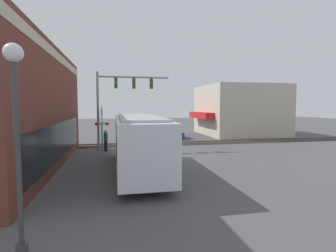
# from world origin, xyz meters

# --- Properties ---
(ground_plane) EXTENTS (120.00, 120.00, 0.00)m
(ground_plane) POSITION_xyz_m (0.00, 0.00, 0.00)
(ground_plane) COLOR #4C4C4F
(shop_building) EXTENTS (9.77, 10.85, 6.50)m
(shop_building) POSITION_xyz_m (13.07, -12.29, 3.24)
(shop_building) COLOR beige
(shop_building) RESTS_ON ground
(city_bus) EXTENTS (10.34, 2.59, 3.25)m
(city_bus) POSITION_xyz_m (-4.36, 2.80, 1.79)
(city_bus) COLOR silver
(city_bus) RESTS_ON ground
(traffic_signal_gantry) EXTENTS (0.42, 6.29, 6.75)m
(traffic_signal_gantry) POSITION_xyz_m (3.78, 3.68, 4.95)
(traffic_signal_gantry) COLOR gray
(traffic_signal_gantry) RESTS_ON ground
(crossing_signal) EXTENTS (1.41, 1.18, 3.81)m
(crossing_signal) POSITION_xyz_m (3.50, 5.22, 2.30)
(crossing_signal) COLOR gray
(crossing_signal) RESTS_ON ground
(streetlamp) EXTENTS (0.44, 0.44, 5.29)m
(streetlamp) POSITION_xyz_m (-12.86, 6.40, 3.14)
(streetlamp) COLOR #38383A
(streetlamp) RESTS_ON ground
(rail_track_near) EXTENTS (2.60, 60.00, 0.15)m
(rail_track_near) POSITION_xyz_m (6.00, 0.00, 0.03)
(rail_track_near) COLOR #332D28
(rail_track_near) RESTS_ON ground
(parked_car_blue) EXTENTS (4.82, 1.82, 1.47)m
(parked_car_blue) POSITION_xyz_m (10.91, -2.60, 0.69)
(parked_car_blue) COLOR navy
(parked_car_blue) RESTS_ON ground
(parked_car_black) EXTENTS (4.36, 1.82, 1.42)m
(parked_car_black) POSITION_xyz_m (19.12, 0.20, 0.66)
(parked_car_black) COLOR black
(parked_car_black) RESTS_ON ground
(pedestrian_at_crossing) EXTENTS (0.34, 0.34, 1.83)m
(pedestrian_at_crossing) POSITION_xyz_m (3.01, 4.91, 0.94)
(pedestrian_at_crossing) COLOR black
(pedestrian_at_crossing) RESTS_ON ground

